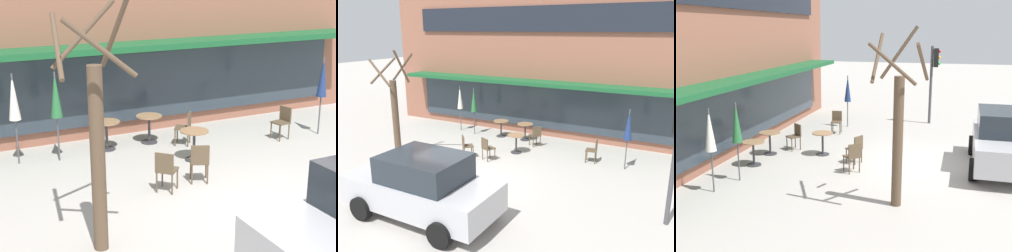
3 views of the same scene
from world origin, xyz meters
The scene contains 14 objects.
ground_plane centered at (0.00, 0.00, 0.00)m, with size 80.00×80.00×0.00m, color #ADA8A0.
building_facade centered at (0.00, 9.96, 3.67)m, with size 16.53×9.10×7.34m.
cafe_table_near_wall centered at (0.17, 3.24, 0.52)m, with size 0.70×0.70×0.76m.
cafe_table_streetside centered at (-0.24, 4.96, 0.52)m, with size 0.70×0.70×0.76m.
cafe_table_by_tree centered at (-1.46, 4.93, 0.52)m, with size 0.70×0.70×0.76m.
patio_umbrella_green_folded centered at (-3.72, 4.91, 1.63)m, with size 0.28×0.28×2.20m.
patio_umbrella_cream_folded centered at (4.39, 3.51, 1.63)m, with size 0.28×0.28×2.20m.
patio_umbrella_corner_open centered at (-2.78, 4.69, 1.63)m, with size 0.28×0.28×2.20m.
cafe_chair_0 centered at (0.54, 4.36, 0.53)m, with size 0.56×0.56×0.89m.
cafe_chair_1 centered at (-0.42, 1.95, 0.53)m, with size 0.53×0.53×0.89m.
cafe_chair_2 centered at (-1.30, 1.82, 0.53)m, with size 0.57×0.57×0.89m.
cafe_chair_3 centered at (3.19, 3.65, 0.53)m, with size 0.45×0.45×0.89m.
parked_sedan centered at (0.28, -2.46, 0.88)m, with size 4.22×2.05×1.76m.
street_tree centered at (-3.29, 0.26, 1.86)m, with size 1.21×1.26×4.19m.
Camera 2 is at (6.25, -8.97, 4.86)m, focal length 38.00 mm.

